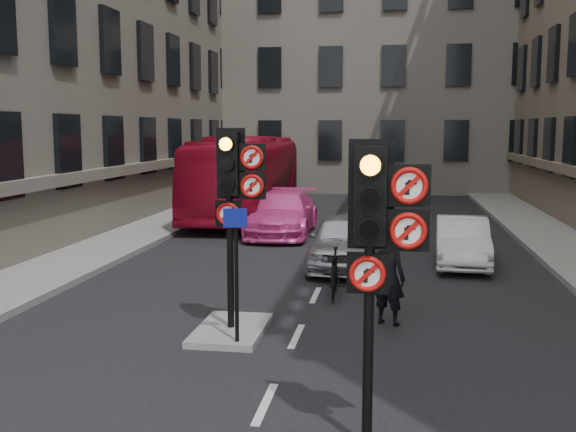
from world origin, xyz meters
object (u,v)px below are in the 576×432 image
(signal_far, at_px, (234,185))
(motorcyclist, at_px, (389,278))
(info_sign, at_px, (236,256))
(signal_near, at_px, (378,228))
(car_white, at_px, (462,241))
(bus_red, at_px, (247,176))
(car_silver, at_px, (343,241))
(car_pink, at_px, (283,213))
(motorcycle, at_px, (335,273))

(signal_far, bearing_deg, motorcyclist, 20.31)
(info_sign, bearing_deg, signal_near, -64.09)
(car_white, relative_size, info_sign, 1.72)
(signal_near, xyz_separation_m, info_sign, (-2.39, 3.19, -1.00))
(bus_red, xyz_separation_m, motorcyclist, (5.97, -14.92, -0.78))
(signal_far, bearing_deg, car_silver, 76.43)
(signal_near, relative_size, bus_red, 0.30)
(info_sign, bearing_deg, bus_red, 90.78)
(car_pink, xyz_separation_m, info_sign, (1.20, -12.13, 0.84))
(motorcyclist, distance_m, info_sign, 3.17)
(car_white, height_order, bus_red, bus_red)
(car_silver, bearing_deg, car_pink, 115.35)
(signal_near, bearing_deg, motorcycle, 98.65)
(car_silver, height_order, motorcycle, car_silver)
(signal_near, relative_size, motorcycle, 2.02)
(car_pink, bearing_deg, signal_near, -77.57)
(motorcycle, bearing_deg, motorcyclist, -61.24)
(car_white, distance_m, motorcycle, 5.05)
(signal_far, xyz_separation_m, car_pink, (-0.99, 11.32, -1.95))
(car_silver, bearing_deg, signal_near, -83.78)
(car_silver, bearing_deg, motorcyclist, -76.47)
(car_silver, bearing_deg, bus_red, 115.68)
(car_pink, bearing_deg, signal_far, -85.77)
(car_pink, bearing_deg, motorcyclist, -70.97)
(signal_near, height_order, car_pink, signal_near)
(motorcyclist, bearing_deg, signal_far, 44.68)
(bus_red, distance_m, info_sign, 17.09)
(motorcycle, bearing_deg, car_pink, 104.75)
(signal_near, height_order, signal_far, signal_far)
(car_white, bearing_deg, car_pink, 145.29)
(signal_far, distance_m, info_sign, 1.40)
(car_pink, bearing_deg, info_sign, -85.10)
(signal_far, bearing_deg, info_sign, -75.24)
(car_white, distance_m, car_pink, 7.12)
(signal_far, xyz_separation_m, motorcycle, (1.54, 2.99, -2.17))
(signal_near, distance_m, motorcyclist, 5.29)
(signal_near, distance_m, car_white, 11.33)
(car_silver, distance_m, info_sign, 7.11)
(signal_far, height_order, car_white, signal_far)
(bus_red, bearing_deg, car_pink, -65.37)
(signal_far, distance_m, bus_red, 16.29)
(signal_far, height_order, bus_red, signal_far)
(car_white, height_order, info_sign, info_sign)
(motorcycle, xyz_separation_m, motorcyclist, (1.18, -1.98, 0.36))
(signal_near, relative_size, car_white, 0.92)
(signal_near, height_order, car_white, signal_near)
(info_sign, bearing_deg, motorcycle, 59.92)
(car_silver, height_order, car_white, car_silver)
(car_silver, distance_m, car_pink, 5.74)
(bus_red, bearing_deg, car_white, -50.10)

